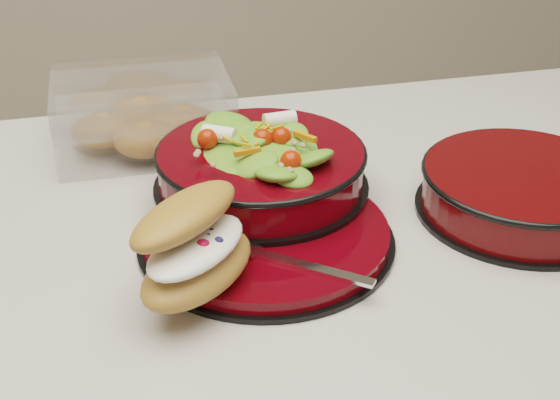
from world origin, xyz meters
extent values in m
cube|color=beige|center=(0.00, 0.00, 0.88)|extent=(1.24, 0.74, 0.04)
cylinder|color=black|center=(-0.22, -0.03, 0.90)|extent=(0.28, 0.28, 0.01)
cylinder|color=#4D0207|center=(-0.22, -0.03, 0.91)|extent=(0.26, 0.26, 0.01)
torus|color=black|center=(-0.21, -0.04, 0.92)|extent=(0.15, 0.15, 0.01)
cylinder|color=black|center=(-0.21, 0.06, 0.92)|extent=(0.25, 0.25, 0.01)
cylinder|color=#4D0207|center=(-0.21, 0.06, 0.95)|extent=(0.23, 0.23, 0.04)
torus|color=black|center=(-0.21, 0.06, 0.97)|extent=(0.24, 0.24, 0.01)
ellipsoid|color=#538926|center=(-0.21, 0.06, 0.97)|extent=(0.20, 0.20, 0.08)
sphere|color=red|center=(-0.16, 0.06, 1.01)|extent=(0.02, 0.02, 0.02)
sphere|color=red|center=(-0.21, 0.10, 1.01)|extent=(0.02, 0.02, 0.02)
sphere|color=red|center=(-0.26, 0.06, 1.01)|extent=(0.02, 0.02, 0.02)
sphere|color=red|center=(-0.21, 0.01, 1.01)|extent=(0.02, 0.02, 0.02)
cylinder|color=silver|center=(-0.18, 0.10, 1.01)|extent=(0.04, 0.04, 0.02)
cylinder|color=silver|center=(-0.25, 0.08, 1.01)|extent=(0.04, 0.04, 0.02)
cube|color=orange|center=(-0.23, 0.02, 1.01)|extent=(0.03, 0.03, 0.01)
cube|color=orange|center=(-0.16, 0.04, 1.01)|extent=(0.03, 0.02, 0.01)
ellipsoid|color=#AC7434|center=(-0.31, -0.11, 0.94)|extent=(0.15, 0.16, 0.04)
ellipsoid|color=white|center=(-0.31, -0.11, 0.96)|extent=(0.13, 0.13, 0.02)
ellipsoid|color=#AC7434|center=(-0.31, -0.10, 0.99)|extent=(0.14, 0.15, 0.03)
sphere|color=red|center=(-0.33, -0.11, 0.97)|extent=(0.02, 0.02, 0.02)
sphere|color=red|center=(-0.30, -0.12, 0.97)|extent=(0.02, 0.02, 0.02)
sphere|color=#191947|center=(-0.32, -0.11, 0.97)|extent=(0.01, 0.01, 0.01)
sphere|color=#191947|center=(-0.30, -0.11, 0.97)|extent=(0.01, 0.01, 0.01)
sphere|color=#191947|center=(-0.31, -0.12, 0.97)|extent=(0.01, 0.01, 0.01)
sphere|color=#191947|center=(-0.29, -0.12, 0.97)|extent=(0.01, 0.01, 0.01)
sphere|color=#191947|center=(-0.33, -0.12, 0.97)|extent=(0.01, 0.01, 0.01)
sphere|color=#191947|center=(-0.29, -0.10, 0.97)|extent=(0.01, 0.01, 0.01)
cube|color=silver|center=(-0.20, -0.11, 0.92)|extent=(0.11, 0.09, 0.00)
cube|color=silver|center=(-0.26, -0.07, 0.92)|extent=(0.04, 0.04, 0.00)
cube|color=white|center=(-0.33, 0.24, 0.93)|extent=(0.23, 0.17, 0.05)
cube|color=white|center=(-0.33, 0.24, 0.97)|extent=(0.23, 0.17, 0.04)
ellipsoid|color=#AC7434|center=(-0.38, 0.24, 0.93)|extent=(0.09, 0.07, 0.04)
ellipsoid|color=#AC7434|center=(-0.28, 0.24, 0.93)|extent=(0.09, 0.07, 0.04)
ellipsoid|color=#AC7434|center=(-0.33, 0.28, 0.93)|extent=(0.09, 0.07, 0.04)
ellipsoid|color=#AC7434|center=(-0.33, 0.20, 0.93)|extent=(0.09, 0.07, 0.04)
cylinder|color=black|center=(0.07, -0.03, 0.90)|extent=(0.24, 0.24, 0.01)
cylinder|color=#490405|center=(0.07, -0.03, 0.93)|extent=(0.22, 0.22, 0.05)
torus|color=black|center=(0.07, -0.03, 0.95)|extent=(0.23, 0.23, 0.01)
camera|label=1|loc=(-0.37, -0.72, 1.36)|focal=50.00mm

